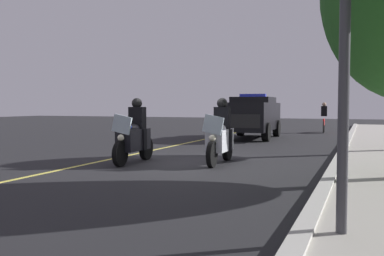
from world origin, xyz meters
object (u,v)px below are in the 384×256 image
at_px(police_motorcycle_lead_left, 134,137).
at_px(cyclist_background, 324,118).
at_px(police_motorcycle_lead_right, 220,137).
at_px(police_suv, 252,115).

xyz_separation_m(police_motorcycle_lead_left, cyclist_background, (-14.99, 3.55, 0.14)).
distance_m(police_motorcycle_lead_right, cyclist_background, 14.35).
relative_size(police_motorcycle_lead_right, police_suv, 0.43).
relative_size(police_motorcycle_lead_left, police_suv, 0.43).
height_order(police_motorcycle_lead_left, cyclist_background, police_motorcycle_lead_left).
height_order(police_motorcycle_lead_right, cyclist_background, police_motorcycle_lead_right).
relative_size(police_motorcycle_lead_left, police_motorcycle_lead_right, 1.00).
bearing_deg(police_motorcycle_lead_left, police_suv, 174.99).
xyz_separation_m(police_motorcycle_lead_left, police_motorcycle_lead_right, (-0.71, 2.16, 0.00)).
bearing_deg(police_motorcycle_lead_right, police_motorcycle_lead_left, -71.82).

